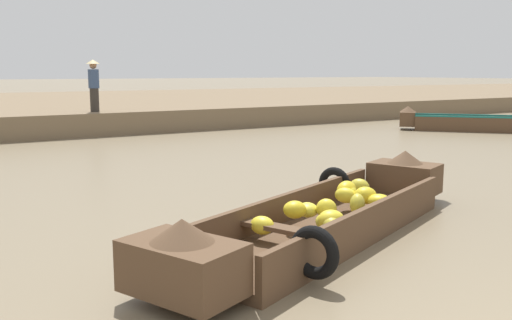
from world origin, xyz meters
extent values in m
plane|color=#7A6B51|center=(0.00, 10.00, 0.00)|extent=(300.00, 300.00, 0.00)
cube|color=#756047|center=(0.00, 26.56, 0.37)|extent=(160.00, 20.00, 0.73)
cube|color=brown|center=(0.30, 4.60, 0.06)|extent=(4.55, 2.81, 0.12)
cube|color=brown|center=(0.09, 5.13, 0.30)|extent=(4.12, 1.76, 0.35)
cube|color=brown|center=(0.52, 4.08, 0.30)|extent=(4.12, 1.76, 0.35)
cube|color=brown|center=(2.65, 5.57, 0.35)|extent=(0.99, 1.20, 0.46)
cone|color=brown|center=(2.65, 5.57, 0.68)|extent=(0.73, 0.73, 0.20)
cube|color=brown|center=(-2.04, 3.64, 0.35)|extent=(0.99, 1.20, 0.46)
cone|color=brown|center=(-2.04, 3.64, 0.68)|extent=(0.73, 0.73, 0.20)
cube|color=brown|center=(-0.57, 4.24, 0.31)|extent=(0.60, 1.09, 0.05)
torus|color=black|center=(1.41, 5.80, 0.33)|extent=(0.31, 0.53, 0.52)
torus|color=black|center=(-0.81, 3.40, 0.33)|extent=(0.31, 0.53, 0.52)
ellipsoid|color=yellow|center=(1.04, 5.07, 0.39)|extent=(0.30, 0.32, 0.23)
ellipsoid|color=gold|center=(0.61, 4.39, 0.41)|extent=(0.29, 0.30, 0.27)
ellipsoid|color=yellow|center=(1.04, 5.10, 0.41)|extent=(0.41, 0.39, 0.26)
ellipsoid|color=yellow|center=(1.10, 4.78, 0.39)|extent=(0.39, 0.38, 0.23)
ellipsoid|color=yellow|center=(-0.69, 4.51, 0.31)|extent=(0.32, 0.35, 0.21)
ellipsoid|color=gold|center=(-0.06, 4.07, 0.34)|extent=(0.34, 0.38, 0.20)
ellipsoid|color=yellow|center=(0.93, 4.98, 0.37)|extent=(0.31, 0.35, 0.21)
ellipsoid|color=gold|center=(-0.02, 4.20, 0.33)|extent=(0.34, 0.34, 0.19)
ellipsoid|color=yellow|center=(0.18, 4.45, 0.40)|extent=(0.31, 0.31, 0.24)
ellipsoid|color=gold|center=(1.39, 5.23, 0.38)|extent=(0.31, 0.36, 0.26)
ellipsoid|color=yellow|center=(-0.03, 4.10, 0.38)|extent=(0.38, 0.36, 0.23)
ellipsoid|color=yellow|center=(1.15, 4.57, 0.35)|extent=(0.38, 0.40, 0.18)
ellipsoid|color=yellow|center=(-0.17, 4.60, 0.41)|extent=(0.36, 0.35, 0.21)
ellipsoid|color=yellow|center=(0.06, 4.67, 0.36)|extent=(0.33, 0.35, 0.18)
cube|color=brown|center=(12.33, 11.69, 0.06)|extent=(3.27, 3.45, 0.12)
cube|color=brown|center=(12.66, 11.99, 0.31)|extent=(2.61, 2.85, 0.37)
cube|color=brown|center=(12.00, 11.39, 0.31)|extent=(2.61, 2.85, 0.37)
cube|color=#196B60|center=(12.66, 11.99, 0.52)|extent=(2.62, 2.86, 0.05)
cube|color=#196B60|center=(12.00, 11.39, 0.52)|extent=(2.62, 2.86, 0.05)
cube|color=brown|center=(10.88, 13.28, 0.37)|extent=(0.95, 0.93, 0.49)
cone|color=brown|center=(10.88, 13.28, 0.71)|extent=(0.79, 0.79, 0.20)
cube|color=brown|center=(11.79, 12.29, 0.32)|extent=(0.78, 0.74, 0.05)
cylinder|color=#332D28|center=(1.06, 17.43, 1.11)|extent=(0.28, 0.28, 0.75)
cylinder|color=#384C70|center=(1.06, 17.43, 1.78)|extent=(0.34, 0.34, 0.60)
sphere|color=#9E7556|center=(1.06, 17.43, 2.20)|extent=(0.22, 0.22, 0.22)
cone|color=tan|center=(1.06, 17.43, 2.32)|extent=(0.44, 0.44, 0.14)
camera|label=1|loc=(-3.89, -0.57, 2.01)|focal=38.98mm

